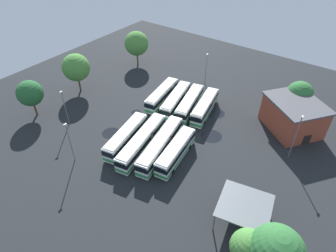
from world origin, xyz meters
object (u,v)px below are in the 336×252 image
at_px(maintenance_shelter, 245,206).
at_px(tree_northeast, 30,93).
at_px(bus_row0_slot1, 176,100).
at_px(lamp_post_near_entrance, 296,136).
at_px(bus_row0_slot0, 162,95).
at_px(bus_row0_slot3, 205,107).
at_px(lamp_post_by_building, 206,68).
at_px(tree_northwest, 136,43).
at_px(tree_north_edge, 276,252).
at_px(bus_row1_slot2, 161,145).
at_px(lamp_post_mid_lot, 70,141).
at_px(bus_row1_slot0, 126,137).
at_px(bus_row1_slot3, 176,152).
at_px(tree_west_edge, 248,248).
at_px(bus_row0_slot2, 190,103).
at_px(depot_building, 293,115).
at_px(tree_south_edge, 300,94).
at_px(bus_row1_slot1, 142,141).
at_px(lamp_post_far_corner, 65,107).
at_px(tree_east_edge, 76,68).

height_order(maintenance_shelter, tree_northeast, tree_northeast).
relative_size(bus_row0_slot1, lamp_post_near_entrance, 1.36).
bearing_deg(maintenance_shelter, bus_row0_slot0, -122.55).
distance_m(bus_row0_slot3, lamp_post_by_building, 13.93).
height_order(maintenance_shelter, lamp_post_near_entrance, lamp_post_near_entrance).
xyz_separation_m(tree_northeast, tree_northwest, (-32.35, 1.64, 0.57)).
height_order(maintenance_shelter, tree_north_edge, tree_north_edge).
relative_size(bus_row1_slot2, tree_northeast, 1.83).
bearing_deg(lamp_post_mid_lot, bus_row1_slot0, 152.27).
bearing_deg(bus_row0_slot3, bus_row0_slot0, -80.37).
bearing_deg(bus_row1_slot2, tree_northeast, -77.20).
bearing_deg(bus_row0_slot0, bus_row1_slot2, 36.43).
bearing_deg(bus_row1_slot3, bus_row0_slot3, -168.93).
height_order(bus_row1_slot3, tree_northwest, tree_northwest).
bearing_deg(tree_west_edge, tree_northeast, -94.94).
height_order(bus_row0_slot2, lamp_post_by_building, lamp_post_by_building).
relative_size(depot_building, lamp_post_by_building, 1.79).
bearing_deg(lamp_post_near_entrance, bus_row1_slot0, -60.68).
height_order(tree_north_edge, tree_south_edge, tree_north_edge).
bearing_deg(bus_row0_slot0, tree_northeast, -43.18).
xyz_separation_m(bus_row0_slot3, tree_west_edge, (26.89, 21.67, 3.33)).
xyz_separation_m(bus_row0_slot0, bus_row1_slot2, (13.91, 10.27, 0.00)).
xyz_separation_m(lamp_post_near_entrance, tree_northeast, (19.76, -49.68, 0.39)).
bearing_deg(bus_row1_slot1, bus_row1_slot3, 102.42).
distance_m(maintenance_shelter, lamp_post_near_entrance, 17.76).
distance_m(lamp_post_far_corner, tree_north_edge, 46.43).
bearing_deg(lamp_post_far_corner, lamp_post_near_entrance, 113.19).
height_order(bus_row1_slot0, depot_building, depot_building).
relative_size(bus_row0_slot2, lamp_post_near_entrance, 1.35).
relative_size(bus_row0_slot2, tree_north_edge, 1.33).
bearing_deg(maintenance_shelter, tree_west_edge, 25.80).
xyz_separation_m(bus_row1_slot2, maintenance_shelter, (4.62, 18.77, 1.69)).
relative_size(lamp_post_far_corner, tree_northeast, 0.96).
relative_size(lamp_post_near_entrance, tree_east_edge, 0.99).
relative_size(lamp_post_by_building, lamp_post_mid_lot, 0.96).
relative_size(tree_northeast, tree_north_edge, 0.87).
distance_m(bus_row0_slot3, bus_row1_slot3, 15.81).
xyz_separation_m(bus_row0_slot0, lamp_post_near_entrance, (0.89, 30.30, 3.34)).
distance_m(bus_row1_slot2, lamp_post_far_corner, 21.81).
bearing_deg(bus_row1_slot3, bus_row1_slot2, -86.77).
xyz_separation_m(bus_row0_slot0, lamp_post_far_corner, (18.54, -10.89, 2.60)).
height_order(depot_building, lamp_post_far_corner, lamp_post_far_corner).
xyz_separation_m(bus_row0_slot3, tree_south_edge, (-11.19, 16.20, 3.61)).
distance_m(tree_west_edge, tree_south_edge, 38.48).
xyz_separation_m(bus_row0_slot3, lamp_post_near_entrance, (2.68, 19.75, 3.34)).
relative_size(bus_row0_slot0, lamp_post_far_corner, 1.55).
distance_m(bus_row1_slot2, bus_row1_slot3, 3.32).
bearing_deg(tree_northwest, tree_east_edge, -5.29).
height_order(bus_row0_slot1, tree_east_edge, tree_east_edge).
relative_size(bus_row0_slot2, tree_south_edge, 1.55).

